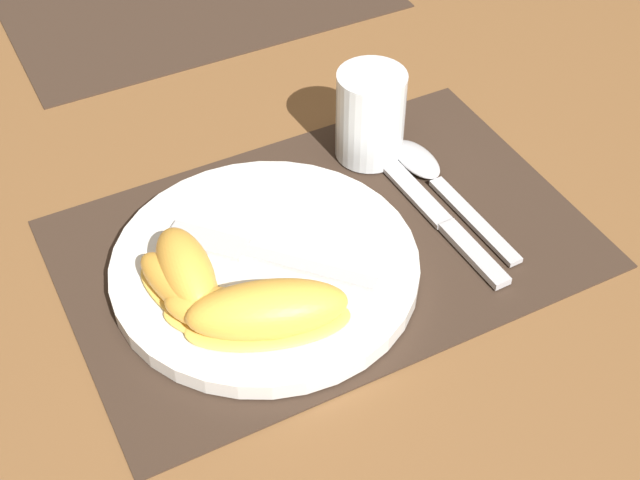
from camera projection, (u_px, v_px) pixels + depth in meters
name	position (u px, v px, depth m)	size (l,w,h in m)	color
ground_plane	(325.00, 245.00, 0.81)	(3.00, 3.00, 0.00)	brown
placemat	(325.00, 243.00, 0.81)	(0.47, 0.31, 0.00)	#38281E
plate	(265.00, 267.00, 0.78)	(0.27, 0.27, 0.02)	white
juice_glass	(370.00, 120.00, 0.87)	(0.07, 0.07, 0.09)	silver
knife	(436.00, 214.00, 0.83)	(0.02, 0.22, 0.01)	#BCBCC1
spoon	(431.00, 175.00, 0.87)	(0.04, 0.19, 0.01)	#BCBCC1
fork	(254.00, 253.00, 0.77)	(0.15, 0.16, 0.00)	#BCBCC1
citrus_wedge_0	(186.00, 272.00, 0.74)	(0.05, 0.10, 0.04)	#F7C656
citrus_wedge_1	(191.00, 296.00, 0.72)	(0.08, 0.13, 0.03)	#F7C656
citrus_wedge_2	(233.00, 315.00, 0.71)	(0.12, 0.11, 0.03)	#F7C656
citrus_wedge_3	(268.00, 312.00, 0.70)	(0.15, 0.10, 0.04)	#F7C656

